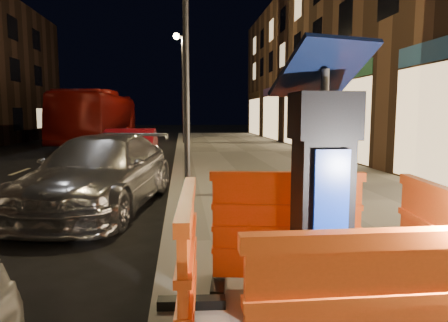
{
  "coord_description": "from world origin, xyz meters",
  "views": [
    {
      "loc": [
        0.15,
        -5.18,
        1.84
      ],
      "look_at": [
        0.8,
        1.0,
        1.1
      ],
      "focal_mm": 32.0,
      "sensor_mm": 36.0,
      "label": 1
    }
  ],
  "objects": [
    {
      "name": "ground_plane",
      "position": [
        0.0,
        0.0,
        0.0
      ],
      "size": [
        120.0,
        120.0,
        0.0
      ],
      "primitive_type": "plane",
      "color": "black",
      "rests_on": "ground"
    },
    {
      "name": "sidewalk",
      "position": [
        3.0,
        0.0,
        0.07
      ],
      "size": [
        6.0,
        60.0,
        0.15
      ],
      "primitive_type": "cube",
      "color": "gray",
      "rests_on": "ground"
    },
    {
      "name": "kerb",
      "position": [
        0.0,
        0.0,
        0.07
      ],
      "size": [
        0.3,
        60.0,
        0.15
      ],
      "primitive_type": "cube",
      "color": "slate",
      "rests_on": "ground"
    },
    {
      "name": "parking_kiosk",
      "position": [
        1.13,
        -2.49,
        1.18
      ],
      "size": [
        0.7,
        0.7,
        2.05
      ],
      "primitive_type": "cube",
      "rotation": [
        0.0,
        0.0,
        -0.09
      ],
      "color": "black",
      "rests_on": "sidewalk"
    },
    {
      "name": "barrier_back",
      "position": [
        1.13,
        -1.54,
        0.72
      ],
      "size": [
        1.54,
        0.81,
        1.15
      ],
      "primitive_type": "cube",
      "rotation": [
        0.0,
        0.0,
        -0.14
      ],
      "color": "#F25417",
      "rests_on": "sidewalk"
    },
    {
      "name": "barrier_kerbside",
      "position": [
        0.18,
        -2.49,
        0.72
      ],
      "size": [
        0.68,
        1.5,
        1.15
      ],
      "primitive_type": "cube",
      "rotation": [
        0.0,
        0.0,
        1.52
      ],
      "color": "#F25417",
      "rests_on": "sidewalk"
    },
    {
      "name": "barrier_bldgside",
      "position": [
        2.08,
        -2.49,
        0.72
      ],
      "size": [
        0.78,
        1.53,
        1.15
      ],
      "primitive_type": "cube",
      "rotation": [
        0.0,
        0.0,
        1.45
      ],
      "color": "#F25417",
      "rests_on": "sidewalk"
    },
    {
      "name": "car_silver",
      "position": [
        -1.42,
        2.67,
        0.0
      ],
      "size": [
        2.77,
        5.13,
        1.41
      ],
      "primitive_type": "imported",
      "rotation": [
        0.0,
        0.0,
        -0.17
      ],
      "color": "silver",
      "rests_on": "ground"
    },
    {
      "name": "car_red",
      "position": [
        -1.4,
        6.89,
        0.0
      ],
      "size": [
        1.52,
        4.22,
        1.38
      ],
      "primitive_type": "imported",
      "rotation": [
        0.0,
        0.0,
        0.01
      ],
      "color": "maroon",
      "rests_on": "ground"
    },
    {
      "name": "bus_doubledecker",
      "position": [
        -4.78,
        19.54,
        0.0
      ],
      "size": [
        2.97,
        11.35,
        3.14
      ],
      "primitive_type": "imported",
      "rotation": [
        0.0,
        0.0,
        -0.03
      ],
      "color": "maroon",
      "rests_on": "ground"
    },
    {
      "name": "street_lamp_mid",
      "position": [
        0.25,
        3.0,
        3.15
      ],
      "size": [
        0.12,
        0.12,
        6.0
      ],
      "primitive_type": "cylinder",
      "color": "#3F3F44",
      "rests_on": "sidewalk"
    },
    {
      "name": "street_lamp_far",
      "position": [
        0.25,
        18.0,
        3.15
      ],
      "size": [
        0.12,
        0.12,
        6.0
      ],
      "primitive_type": "cylinder",
      "color": "#3F3F44",
      "rests_on": "sidewalk"
    }
  ]
}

